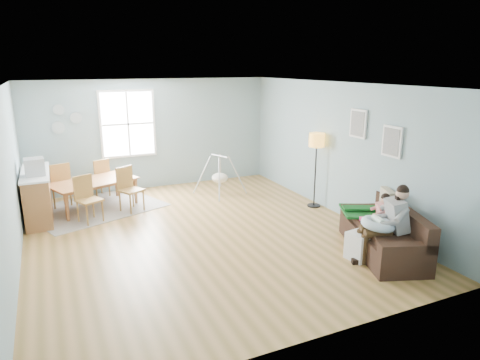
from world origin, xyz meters
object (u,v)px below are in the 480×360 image
dining_table (95,195)px  chair_sw (87,196)px  sofa (386,237)px  counter (38,195)px  monitor (34,167)px  floor_lamp (317,146)px  baby_swing (220,177)px  storage_cube (361,246)px  chair_ne (100,176)px  toddler (379,211)px  chair_se (128,186)px  chair_nw (59,182)px  father (387,221)px

dining_table → chair_sw: (-0.22, -0.77, 0.22)m
sofa → counter: counter is taller
sofa → dining_table: 6.00m
monitor → floor_lamp: bearing=-13.8°
sofa → baby_swing: (-1.25, 4.22, 0.15)m
storage_cube → chair_ne: chair_ne is taller
chair_ne → monitor: bearing=-135.5°
monitor → toddler: bearing=-35.2°
storage_cube → chair_sw: size_ratio=0.48×
floor_lamp → dining_table: 4.89m
floor_lamp → chair_sw: bearing=166.6°
sofa → chair_sw: size_ratio=2.27×
storage_cube → chair_se: 4.93m
baby_swing → monitor: bearing=-174.8°
chair_ne → storage_cube: bearing=-57.0°
floor_lamp → chair_ne: 5.01m
floor_lamp → chair_nw: floor_lamp is taller
dining_table → chair_ne: 0.83m
baby_swing → toddler: bearing=-72.8°
counter → chair_ne: bearing=35.9°
floor_lamp → counter: (-5.50, 1.68, -0.85)m
toddler → baby_swing: bearing=107.2°
storage_cube → chair_se: bearing=126.5°
floor_lamp → chair_sw: floor_lamp is taller
chair_ne → counter: size_ratio=0.52×
father → storage_cube: size_ratio=2.79×
chair_ne → baby_swing: size_ratio=0.76×
toddler → dining_table: (-4.10, 4.18, -0.35)m
sofa → counter: size_ratio=1.20×
chair_sw → chair_nw: chair_nw is taller
father → dining_table: 6.03m
chair_sw → chair_se: chair_se is taller
chair_ne → chair_sw: bearing=-105.9°
counter → dining_table: bearing=9.6°
monitor → chair_sw: bearing=-15.9°
storage_cube → chair_sw: bearing=136.3°
floor_lamp → dining_table: floor_lamp is taller
sofa → counter: bearing=141.1°
floor_lamp → counter: size_ratio=0.92×
chair_nw → chair_sw: bearing=-69.7°
sofa → chair_nw: size_ratio=2.15×
sofa → chair_se: 5.24m
floor_lamp → monitor: floor_lamp is taller
counter → monitor: bearing=-88.4°
dining_table → chair_sw: size_ratio=1.89×
chair_sw → counter: bearing=146.5°
floor_lamp → baby_swing: 2.48m
chair_ne → monitor: monitor is taller
father → chair_ne: father is taller
sofa → baby_swing: baby_swing is taller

